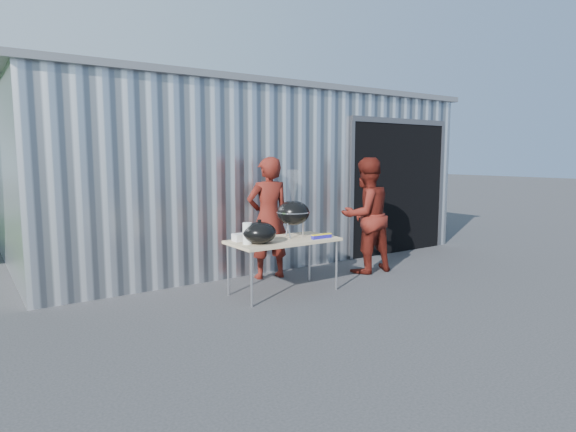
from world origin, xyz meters
TOP-DOWN VIEW (x-y plane):
  - ground at (0.00, 0.00)m, footprint 80.00×80.00m
  - building at (0.92, 4.59)m, footprint 8.20×6.20m
  - folding_table at (-0.16, 0.59)m, footprint 1.50×0.75m
  - kettle_grill at (0.05, 0.66)m, footprint 0.47×0.47m
  - grill_lid at (-0.60, 0.49)m, footprint 0.44×0.44m
  - paper_towels at (-0.76, 0.54)m, footprint 0.12×0.12m
  - white_tub at (-0.71, 0.80)m, footprint 0.20×0.15m
  - foil_box at (0.31, 0.34)m, footprint 0.32×0.06m
  - person_cook at (0.11, 1.41)m, footprint 0.75×0.55m
  - person_bystander at (1.61, 0.84)m, footprint 0.94×0.75m

SIDE VIEW (x-z plane):
  - ground at x=0.00m, z-range 0.00..0.00m
  - folding_table at x=-0.16m, z-range 0.33..1.08m
  - foil_box at x=0.31m, z-range 0.75..0.81m
  - white_tub at x=-0.71m, z-range 0.75..0.85m
  - paper_towels at x=-0.76m, z-range 0.75..1.03m
  - grill_lid at x=-0.60m, z-range 0.74..1.05m
  - person_bystander at x=1.61m, z-range 0.00..1.86m
  - person_cook at x=0.11m, z-range 0.00..1.87m
  - kettle_grill at x=0.05m, z-range 0.69..1.64m
  - building at x=0.92m, z-range -0.01..3.09m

